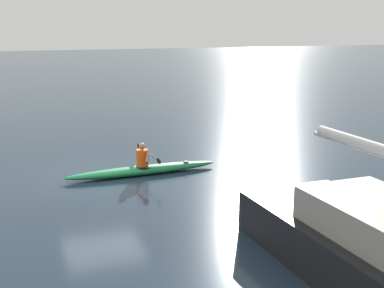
{
  "coord_description": "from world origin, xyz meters",
  "views": [
    {
      "loc": [
        2.72,
        15.72,
        4.69
      ],
      "look_at": [
        -2.0,
        2.9,
        1.51
      ],
      "focal_mm": 48.7,
      "sensor_mm": 36.0,
      "label": 1
    }
  ],
  "objects": [
    {
      "name": "kayaker",
      "position": [
        -1.31,
        0.28,
        0.59
      ],
      "size": [
        0.46,
        2.4,
        0.74
      ],
      "color": "#E04C14",
      "rests_on": "kayak"
    },
    {
      "name": "kayak",
      "position": [
        -1.29,
        0.28,
        0.14
      ],
      "size": [
        4.97,
        0.8,
        0.28
      ],
      "color": "#19723F",
      "rests_on": "ground"
    },
    {
      "name": "ground_plane",
      "position": [
        0.0,
        0.0,
        0.0
      ],
      "size": [
        160.0,
        160.0,
        0.0
      ],
      "primitive_type": "plane",
      "color": "#1E2D3D"
    }
  ]
}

